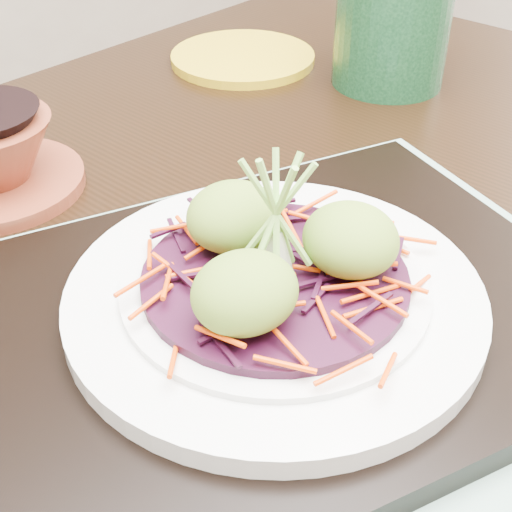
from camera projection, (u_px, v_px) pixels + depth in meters
dining_table at (224, 360)px, 0.63m from camera, size 1.45×1.09×0.82m
placemat at (274, 329)px, 0.50m from camera, size 0.57×0.48×0.00m
serving_tray at (274, 316)px, 0.49m from camera, size 0.49×0.41×0.02m
white_plate at (275, 295)px, 0.48m from camera, size 0.28×0.28×0.02m
cabbage_bed at (275, 278)px, 0.47m from camera, size 0.18×0.18×0.01m
carrot_julienne at (275, 268)px, 0.46m from camera, size 0.22×0.22×0.01m
guacamole_scoops at (276, 248)px, 0.45m from camera, size 0.15×0.14×0.05m
scallion_garnish at (276, 220)px, 0.44m from camera, size 0.06×0.06×0.10m
yellow_plate at (243, 58)px, 0.90m from camera, size 0.19×0.19×0.01m
green_jar at (393, 19)px, 0.80m from camera, size 0.15×0.15×0.15m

